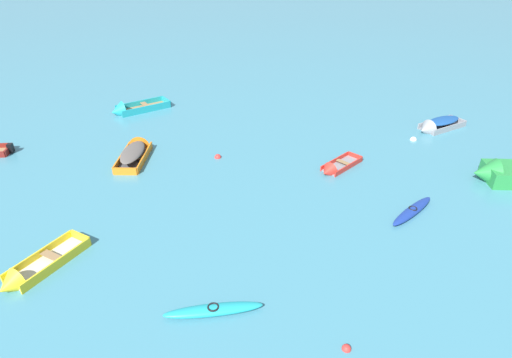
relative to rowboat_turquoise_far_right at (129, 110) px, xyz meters
The scene contains 10 objects.
rowboat_turquoise_far_right is the anchor object (origin of this frame).
rowboat_orange_far_left 7.70m from the rowboat_turquoise_far_right, 57.72° to the right, with size 2.31×4.36×1.33m.
rowboat_yellow_back_row_right 18.35m from the rowboat_turquoise_far_right, 73.55° to the right, with size 2.12×4.10×1.11m.
kayak_deep_blue_back_row_center 22.31m from the rowboat_turquoise_far_right, 23.56° to the right, with size 2.34×3.32×0.34m.
rowboat_grey_near_right 22.76m from the rowboat_turquoise_far_right, ahead, with size 3.69×3.69×1.29m.
rowboat_red_cluster_outer 17.13m from the rowboat_turquoise_far_right, 18.76° to the right, with size 2.49×3.28×0.97m.
kayak_turquoise_near_left 21.82m from the rowboat_turquoise_far_right, 53.26° to the right, with size 3.60×1.95×0.35m.
mooring_buoy_outer_edge 21.02m from the rowboat_turquoise_far_right, ahead, with size 0.44×0.44×0.44m, color silver.
mooring_buoy_midfield 25.27m from the rowboat_turquoise_far_right, 44.93° to the right, with size 0.33×0.33×0.33m, color red.
mooring_buoy_between_boats_right 10.68m from the rowboat_turquoise_far_right, 31.23° to the right, with size 0.43×0.43×0.43m, color red.
Camera 1 is at (5.20, -0.13, 12.12)m, focal length 30.15 mm.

